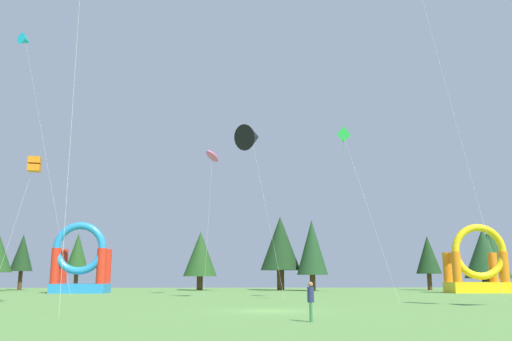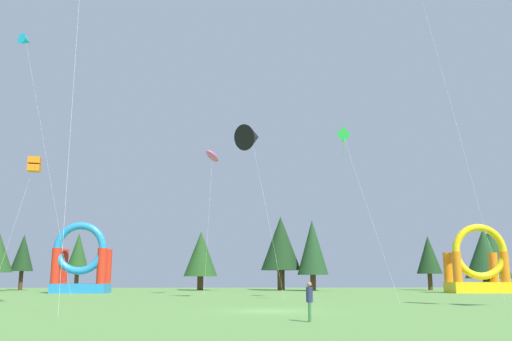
{
  "view_description": "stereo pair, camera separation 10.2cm",
  "coord_description": "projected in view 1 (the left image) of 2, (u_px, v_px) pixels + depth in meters",
  "views": [
    {
      "loc": [
        -2.08,
        -29.4,
        1.82
      ],
      "look_at": [
        0.0,
        15.82,
        10.78
      ],
      "focal_mm": 37.58,
      "sensor_mm": 36.0,
      "label": 1
    },
    {
      "loc": [
        -1.98,
        -29.41,
        1.82
      ],
      "look_at": [
        0.0,
        15.82,
        10.78
      ],
      "focal_mm": 37.58,
      "sensor_mm": 36.0,
      "label": 2
    }
  ],
  "objects": [
    {
      "name": "tree_row_6",
      "position": [
        312.0,
        247.0,
        69.57
      ],
      "size": [
        4.0,
        4.0,
        9.09
      ],
      "color": "#4C331E",
      "rests_on": "ground_plane"
    },
    {
      "name": "kite_orange_box",
      "position": [
        34.0,
        164.0,
        36.01
      ],
      "size": [
        2.48,
        0.91,
        9.72
      ],
      "color": "orange",
      "rests_on": "ground_plane"
    },
    {
      "name": "tree_row_4",
      "position": [
        200.0,
        254.0,
        72.02
      ],
      "size": [
        4.52,
        4.52,
        7.8
      ],
      "color": "#4C331E",
      "rests_on": "ground_plane"
    },
    {
      "name": "tree_row_9",
      "position": [
        490.0,
        252.0,
        74.82
      ],
      "size": [
        5.18,
        5.18,
        8.77
      ],
      "color": "#4C331E",
      "rests_on": "ground_plane"
    },
    {
      "name": "inflatable_blue_arch",
      "position": [
        80.0,
        266.0,
        59.06
      ],
      "size": [
        5.94,
        3.61,
        7.72
      ],
      "color": "#268CD8",
      "rests_on": "ground_plane"
    },
    {
      "name": "tree_row_5",
      "position": [
        280.0,
        244.0,
        72.12
      ],
      "size": [
        5.34,
        5.34,
        9.8
      ],
      "color": "#4C331E",
      "rests_on": "ground_plane"
    },
    {
      "name": "inflatable_yellow_castle",
      "position": [
        478.0,
        268.0,
        59.78
      ],
      "size": [
        6.35,
        3.54,
        7.59
      ],
      "color": "yellow",
      "rests_on": "ground_plane"
    },
    {
      "name": "tree_row_3",
      "position": [
        78.0,
        253.0,
        71.82
      ],
      "size": [
        3.04,
        3.04,
        7.53
      ],
      "color": "#4C331E",
      "rests_on": "ground_plane"
    },
    {
      "name": "tree_row_7",
      "position": [
        428.0,
        255.0,
        72.23
      ],
      "size": [
        3.32,
        3.32,
        7.22
      ],
      "color": "#4C331E",
      "rests_on": "ground_plane"
    },
    {
      "name": "tree_row_2",
      "position": [
        22.0,
        253.0,
        72.47
      ],
      "size": [
        2.93,
        2.93,
        7.46
      ],
      "color": "#4C331E",
      "rests_on": "ground_plane"
    },
    {
      "name": "person_far_side",
      "position": [
        311.0,
        298.0,
        21.92
      ],
      "size": [
        0.33,
        0.33,
        1.6
      ],
      "rotation": [
        0.0,
        0.0,
        4.5
      ],
      "color": "#33723F",
      "rests_on": "ground_plane"
    },
    {
      "name": "ground_plane",
      "position": [
        270.0,
        311.0,
        28.55
      ],
      "size": [
        120.0,
        120.0,
        0.0
      ],
      "primitive_type": "plane",
      "color": "#5B8C42"
    },
    {
      "name": "kite_pink_parafoil",
      "position": [
        212.0,
        156.0,
        54.13
      ],
      "size": [
        1.83,
        3.58,
        14.39
      ],
      "color": "#EA599E",
      "rests_on": "ground_plane"
    },
    {
      "name": "tree_row_8",
      "position": [
        484.0,
        254.0,
        74.51
      ],
      "size": [
        5.57,
        5.57,
        8.39
      ],
      "color": "#4C331E",
      "rests_on": "ground_plane"
    },
    {
      "name": "kite_cyan_delta",
      "position": [
        25.0,
        41.0,
        59.74
      ],
      "size": [
        9.1,
        5.73,
        28.36
      ],
      "color": "#19B7CC",
      "rests_on": "ground_plane"
    },
    {
      "name": "kite_black_delta",
      "position": [
        252.0,
        137.0,
        45.22
      ],
      "size": [
        4.08,
        3.84,
        14.65
      ],
      "color": "black",
      "rests_on": "ground_plane"
    },
    {
      "name": "kite_green_diamond",
      "position": [
        343.0,
        137.0,
        40.32
      ],
      "size": [
        3.67,
        1.95,
        12.7
      ],
      "color": "green",
      "rests_on": "ground_plane"
    }
  ]
}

